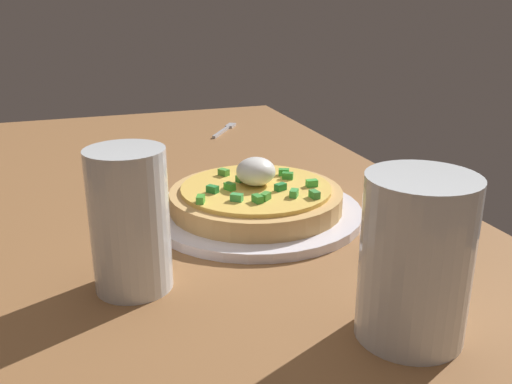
% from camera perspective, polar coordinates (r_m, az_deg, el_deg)
% --- Properties ---
extents(dining_table, '(1.17, 0.72, 0.02)m').
position_cam_1_polar(dining_table, '(0.69, -10.50, -2.98)').
color(dining_table, brown).
rests_on(dining_table, ground).
extents(plate, '(0.25, 0.25, 0.01)m').
position_cam_1_polar(plate, '(0.66, 0.00, -2.06)').
color(plate, white).
rests_on(plate, dining_table).
extents(pizza, '(0.20, 0.20, 0.06)m').
position_cam_1_polar(pizza, '(0.66, 0.00, -0.40)').
color(pizza, tan).
rests_on(pizza, plate).
extents(cup_near, '(0.08, 0.08, 0.13)m').
position_cam_1_polar(cup_near, '(0.44, 15.78, -7.01)').
color(cup_near, silver).
rests_on(cup_near, dining_table).
extents(cup_far, '(0.07, 0.07, 0.13)m').
position_cam_1_polar(cup_far, '(0.50, -12.62, -3.34)').
color(cup_far, silver).
rests_on(cup_far, dining_table).
extents(fork, '(0.10, 0.07, 0.00)m').
position_cam_1_polar(fork, '(1.08, -3.10, 6.37)').
color(fork, '#B7B7BC').
rests_on(fork, dining_table).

